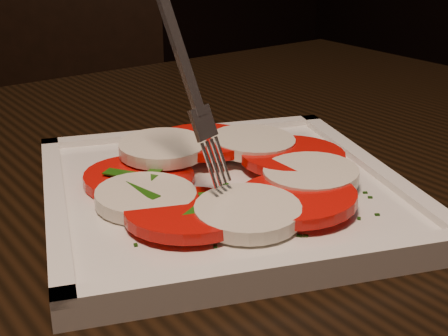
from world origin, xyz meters
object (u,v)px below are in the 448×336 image
table (153,278)px  plate (224,194)px  fork (171,55)px  chair (73,122)px

table → plate: 0.13m
table → fork: bearing=-95.3°
chair → plate: chair is taller
plate → fork: size_ratio=1.57×
chair → fork: fork is taller
plate → fork: bearing=179.7°
chair → plate: size_ratio=3.35×
table → chair: 0.89m
chair → fork: size_ratio=5.25×
chair → plate: 0.97m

